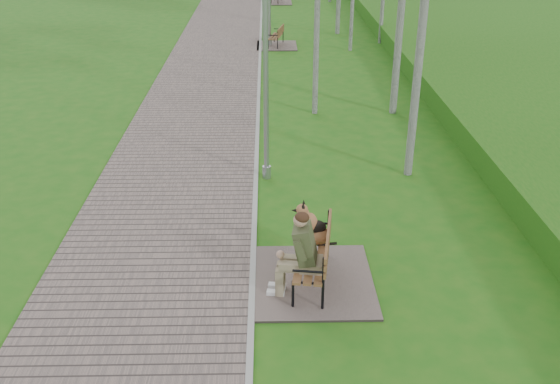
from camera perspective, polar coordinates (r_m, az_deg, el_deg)
The scene contains 7 objects.
ground at distance 15.40m, azimuth -2.13°, elevation 3.71°, with size 120.00×120.00×0.00m, color #1E6014.
walkway at distance 36.27m, azimuth -4.57°, elevation 16.70°, with size 3.50×67.00×0.04m, color #61534E.
kerb at distance 36.22m, azimuth -1.68°, elevation 16.76°, with size 0.10×67.00×0.05m, color #999993.
embankment at distance 36.67m, azimuth 18.17°, elevation 15.62°, with size 14.00×70.00×1.60m, color #3D701B.
bench_main at distance 10.09m, azimuth 2.60°, elevation -6.10°, with size 1.95×2.17×1.70m.
bench_second at distance 26.26m, azimuth -0.37°, elevation 13.57°, with size 1.63×1.81×1.00m.
lamp_post_near at distance 13.19m, azimuth -1.31°, elevation 10.37°, with size 0.19×0.19×4.89m.
Camera 1 is at (0.28, -14.25, 5.84)m, focal length 40.00 mm.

